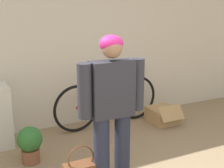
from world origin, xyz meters
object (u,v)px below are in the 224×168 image
bicycle (108,101)px  potted_plant (30,143)px  person (112,104)px  cardboard_box (163,115)px

bicycle → potted_plant: bearing=-157.5°
person → potted_plant: bearing=132.1°
bicycle → person: bearing=-118.0°
person → cardboard_box: person is taller
person → potted_plant: (-0.69, 0.81, -0.63)m
cardboard_box → potted_plant: potted_plant is taller
cardboard_box → person: bearing=-141.1°
person → bicycle: person is taller
bicycle → cardboard_box: size_ratio=3.31×
bicycle → cardboard_box: (0.84, -0.29, -0.26)m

